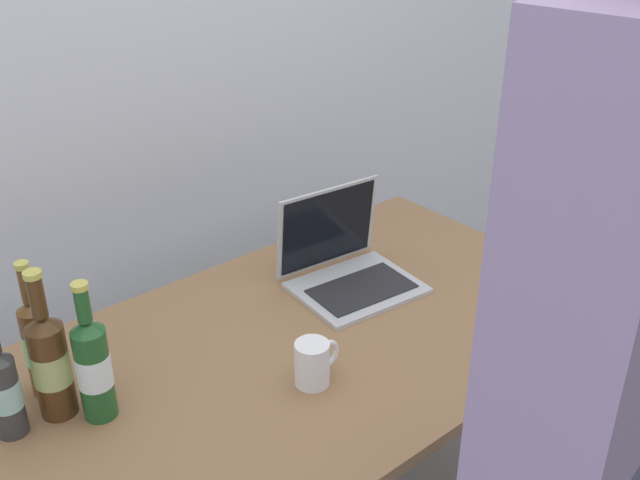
% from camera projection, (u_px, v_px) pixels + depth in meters
% --- Properties ---
extents(desk, '(1.49, 0.86, 0.75)m').
position_uv_depth(desk, '(309.00, 367.00, 1.82)').
color(desk, olive).
rests_on(desk, ground).
extents(laptop, '(0.34, 0.31, 0.25)m').
position_uv_depth(laptop, '(346.00, 264.00, 1.98)').
color(laptop, '#B7BABC').
rests_on(laptop, desk).
extents(beer_bottle_dark, '(0.08, 0.08, 0.33)m').
position_uv_depth(beer_bottle_dark, '(50.00, 362.00, 1.48)').
color(beer_bottle_dark, '#472B14').
rests_on(beer_bottle_dark, desk).
extents(beer_bottle_amber, '(0.07, 0.07, 0.31)m').
position_uv_depth(beer_bottle_amber, '(93.00, 366.00, 1.48)').
color(beer_bottle_amber, '#1E5123').
rests_on(beer_bottle_amber, desk).
extents(beer_bottle_green, '(0.06, 0.06, 0.27)m').
position_uv_depth(beer_bottle_green, '(4.00, 390.00, 1.44)').
color(beer_bottle_green, '#333333').
rests_on(beer_bottle_green, desk).
extents(beer_bottle_brown, '(0.06, 0.06, 0.32)m').
position_uv_depth(beer_bottle_brown, '(38.00, 344.00, 1.55)').
color(beer_bottle_brown, brown).
rests_on(beer_bottle_brown, desk).
extents(person_figure, '(0.42, 0.32, 1.90)m').
position_uv_depth(person_figure, '(579.00, 421.00, 1.16)').
color(person_figure, '#2D3347').
rests_on(person_figure, ground).
extents(coffee_mug, '(0.11, 0.08, 0.10)m').
position_uv_depth(coffee_mug, '(313.00, 363.00, 1.60)').
color(coffee_mug, white).
rests_on(coffee_mug, desk).
extents(back_wall, '(6.00, 0.10, 2.60)m').
position_uv_depth(back_wall, '(121.00, 46.00, 2.06)').
color(back_wall, silver).
rests_on(back_wall, ground).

